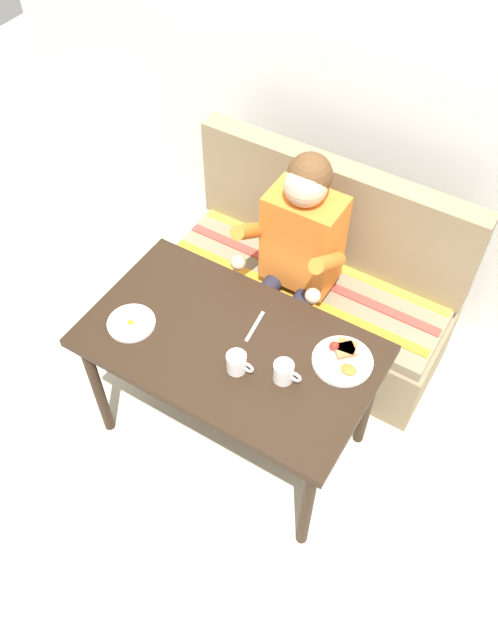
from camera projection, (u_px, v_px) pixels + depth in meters
name	position (u px, v px, depth m)	size (l,w,h in m)	color
ground_plane	(233.00, 432.00, 3.15)	(8.00, 8.00, 0.00)	beige
back_wall	(381.00, 70.00, 2.82)	(4.40, 0.10, 2.60)	silver
table	(230.00, 355.00, 2.65)	(1.20, 0.70, 0.73)	black
couch	(311.00, 289.00, 3.30)	(1.44, 0.56, 1.00)	#806F51
person	(295.00, 251.00, 2.90)	(0.45, 0.61, 1.21)	orange
plate_breakfast	(343.00, 359.00, 2.52)	(0.24, 0.24, 0.05)	white
plate_eggs	(131.00, 323.00, 2.64)	(0.20, 0.20, 0.04)	white
coffee_mug	(237.00, 362.00, 2.46)	(0.12, 0.08, 0.09)	white
coffee_mug_second	(284.00, 372.00, 2.44)	(0.12, 0.08, 0.09)	white
fork	(255.00, 326.00, 2.63)	(0.01, 0.17, 0.01)	silver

